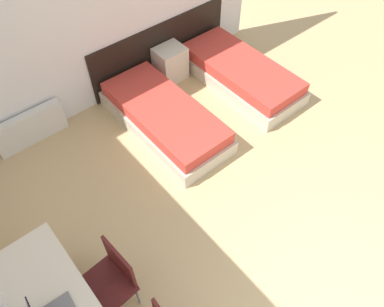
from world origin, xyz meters
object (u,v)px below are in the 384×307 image
nightstand (170,64)px  chair_near_laptop (109,280)px  bed_near_window (164,118)px  bed_near_door (240,74)px

nightstand → chair_near_laptop: size_ratio=0.64×
bed_near_window → nightstand: nightstand is taller
bed_near_door → chair_near_laptop: 3.73m
nightstand → chair_near_laptop: 3.57m
nightstand → bed_near_window: bearing=-132.2°
bed_near_window → bed_near_door: size_ratio=1.00×
nightstand → chair_near_laptop: (-2.60, -2.43, 0.20)m
bed_near_window → chair_near_laptop: size_ratio=2.35×
bed_near_door → chair_near_laptop: bearing=-154.4°
bed_near_window → chair_near_laptop: 2.47m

